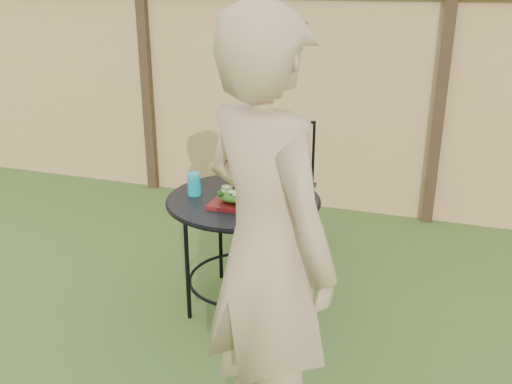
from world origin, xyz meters
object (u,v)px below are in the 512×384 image
patio_chair (282,182)px  diner (267,252)px  salad_plate (236,202)px  patio_table (244,219)px

patio_chair → diner: (0.50, -1.98, 0.45)m
diner → salad_plate: bearing=-29.3°
patio_table → diner: diner is taller
patio_table → diner: bearing=-65.7°
diner → salad_plate: (-0.48, 0.94, -0.21)m
diner → patio_chair: bearing=-42.1°
salad_plate → diner: bearing=-63.0°
patio_chair → salad_plate: size_ratio=3.52×
patio_chair → patio_table: bearing=-88.4°
salad_plate → patio_chair: bearing=91.2°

